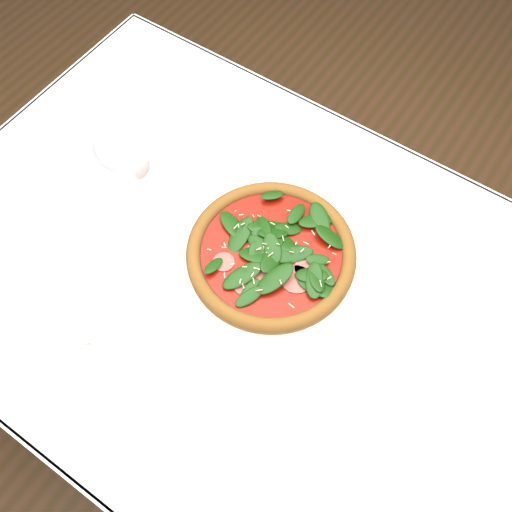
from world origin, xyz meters
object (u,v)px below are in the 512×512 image
Objects in this scene: pizza at (271,252)px; napkin at (107,325)px; plate at (271,257)px; wine_glass at (124,158)px.

pizza reaches higher than napkin.
wine_glass is at bearing -167.22° from plate.
plate is at bearing 12.78° from wine_glass.
plate is at bearing 90.00° from pizza.
wine_glass reaches higher than pizza.
wine_glass reaches higher than napkin.
plate reaches higher than napkin.
wine_glass reaches higher than plate.
pizza is 0.28m from wine_glass.
pizza is (0.00, -0.00, 0.02)m from plate.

